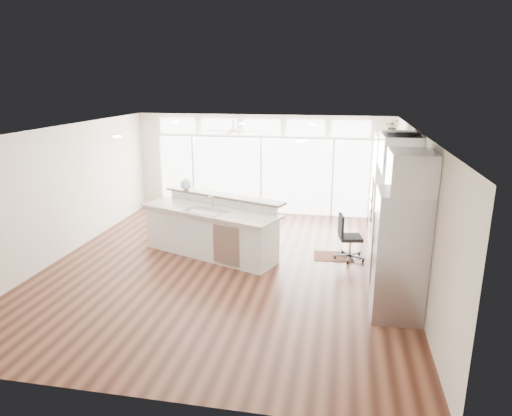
# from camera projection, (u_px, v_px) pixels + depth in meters

# --- Properties ---
(floor) EXTENTS (7.00, 8.00, 0.02)m
(floor) POSITION_uv_depth(u_px,v_px,m) (226.00, 267.00, 9.12)
(floor) COLOR #3C1C12
(floor) RESTS_ON ground
(ceiling) EXTENTS (7.00, 8.00, 0.02)m
(ceiling) POSITION_uv_depth(u_px,v_px,m) (224.00, 130.00, 8.38)
(ceiling) COLOR white
(ceiling) RESTS_ON wall_back
(wall_back) EXTENTS (7.00, 0.04, 2.70)m
(wall_back) POSITION_uv_depth(u_px,v_px,m) (262.00, 164.00, 12.53)
(wall_back) COLOR beige
(wall_back) RESTS_ON floor
(wall_front) EXTENTS (7.00, 0.04, 2.70)m
(wall_front) POSITION_uv_depth(u_px,v_px,m) (133.00, 293.00, 4.97)
(wall_front) COLOR beige
(wall_front) RESTS_ON floor
(wall_left) EXTENTS (0.04, 8.00, 2.70)m
(wall_left) POSITION_uv_depth(u_px,v_px,m) (60.00, 193.00, 9.38)
(wall_left) COLOR beige
(wall_left) RESTS_ON floor
(wall_right) EXTENTS (0.04, 8.00, 2.70)m
(wall_right) POSITION_uv_depth(u_px,v_px,m) (415.00, 210.00, 8.12)
(wall_right) COLOR beige
(wall_right) RESTS_ON floor
(glass_wall) EXTENTS (5.80, 0.06, 2.08)m
(glass_wall) POSITION_uv_depth(u_px,v_px,m) (261.00, 176.00, 12.56)
(glass_wall) COLOR white
(glass_wall) RESTS_ON wall_back
(transom_row) EXTENTS (5.90, 0.06, 0.40)m
(transom_row) POSITION_uv_depth(u_px,v_px,m) (261.00, 127.00, 12.20)
(transom_row) COLOR white
(transom_row) RESTS_ON wall_back
(desk_window) EXTENTS (0.04, 0.85, 0.85)m
(desk_window) POSITION_uv_depth(u_px,v_px,m) (412.00, 195.00, 8.36)
(desk_window) COLOR white
(desk_window) RESTS_ON wall_right
(ceiling_fan) EXTENTS (1.16, 1.16, 0.32)m
(ceiling_fan) POSITION_uv_depth(u_px,v_px,m) (233.00, 127.00, 11.18)
(ceiling_fan) COLOR white
(ceiling_fan) RESTS_ON ceiling
(recessed_lights) EXTENTS (3.40, 3.00, 0.02)m
(recessed_lights) POSITION_uv_depth(u_px,v_px,m) (227.00, 130.00, 8.58)
(recessed_lights) COLOR white
(recessed_lights) RESTS_ON ceiling
(oven_cabinet) EXTENTS (0.64, 1.20, 2.50)m
(oven_cabinet) POSITION_uv_depth(u_px,v_px,m) (387.00, 192.00, 9.91)
(oven_cabinet) COLOR white
(oven_cabinet) RESTS_ON floor
(desk_nook) EXTENTS (0.72, 1.30, 0.76)m
(desk_nook) POSITION_uv_depth(u_px,v_px,m) (388.00, 254.00, 8.73)
(desk_nook) COLOR white
(desk_nook) RESTS_ON floor
(upper_cabinets) EXTENTS (0.64, 1.30, 0.64)m
(upper_cabinets) POSITION_uv_depth(u_px,v_px,m) (399.00, 151.00, 8.19)
(upper_cabinets) COLOR white
(upper_cabinets) RESTS_ON wall_right
(refrigerator) EXTENTS (0.76, 0.90, 2.00)m
(refrigerator) POSITION_uv_depth(u_px,v_px,m) (399.00, 255.00, 7.01)
(refrigerator) COLOR #A9A8AD
(refrigerator) RESTS_ON floor
(fridge_cabinet) EXTENTS (0.64, 0.90, 0.60)m
(fridge_cabinet) POSITION_uv_depth(u_px,v_px,m) (411.00, 172.00, 6.64)
(fridge_cabinet) COLOR white
(fridge_cabinet) RESTS_ON wall_right
(framed_photos) EXTENTS (0.06, 0.22, 0.80)m
(framed_photos) POSITION_uv_depth(u_px,v_px,m) (407.00, 195.00, 8.98)
(framed_photos) COLOR black
(framed_photos) RESTS_ON wall_right
(kitchen_island) EXTENTS (3.28, 2.18, 1.22)m
(kitchen_island) POSITION_uv_depth(u_px,v_px,m) (210.00, 227.00, 9.56)
(kitchen_island) COLOR white
(kitchen_island) RESTS_ON floor
(rug) EXTENTS (0.86, 0.65, 0.01)m
(rug) POSITION_uv_depth(u_px,v_px,m) (333.00, 256.00, 9.61)
(rug) COLOR #341910
(rug) RESTS_ON floor
(office_chair) EXTENTS (0.57, 0.54, 0.95)m
(office_chair) POSITION_uv_depth(u_px,v_px,m) (351.00, 237.00, 9.36)
(office_chair) COLOR black
(office_chair) RESTS_ON floor
(fishbowl) EXTENTS (0.35, 0.35, 0.26)m
(fishbowl) POSITION_uv_depth(u_px,v_px,m) (186.00, 184.00, 10.17)
(fishbowl) COLOR silver
(fishbowl) RESTS_ON kitchen_island
(monitor) EXTENTS (0.18, 0.54, 0.44)m
(monitor) POSITION_uv_depth(u_px,v_px,m) (386.00, 224.00, 8.58)
(monitor) COLOR black
(monitor) RESTS_ON desk_nook
(keyboard) EXTENTS (0.14, 0.31, 0.02)m
(keyboard) POSITION_uv_depth(u_px,v_px,m) (376.00, 234.00, 8.67)
(keyboard) COLOR white
(keyboard) RESTS_ON desk_nook
(potted_plant) EXTENTS (0.31, 0.33, 0.23)m
(potted_plant) POSITION_uv_depth(u_px,v_px,m) (392.00, 128.00, 9.54)
(potted_plant) COLOR #325A26
(potted_plant) RESTS_ON oven_cabinet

